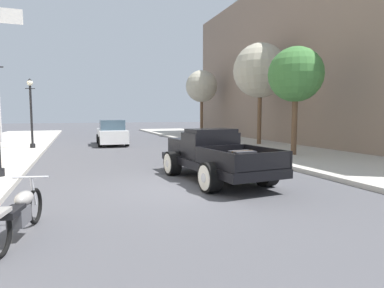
{
  "coord_description": "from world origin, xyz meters",
  "views": [
    {
      "loc": [
        -2.84,
        -8.56,
        2.05
      ],
      "look_at": [
        0.93,
        2.06,
        1.0
      ],
      "focal_mm": 30.41,
      "sensor_mm": 36.0,
      "label": 1
    }
  ],
  "objects_px": {
    "car_background_white": "(112,133)",
    "street_tree_third": "(202,87)",
    "street_lamp_far": "(31,108)",
    "motorcycle_parked": "(20,212)",
    "street_tree_nearest": "(296,75)",
    "flagpole": "(1,58)",
    "street_tree_second": "(260,71)",
    "hotrod_truck_black": "(212,155)"
  },
  "relations": [
    {
      "from": "street_tree_second",
      "to": "street_lamp_far",
      "type": "bearing_deg",
      "value": 171.09
    },
    {
      "from": "motorcycle_parked",
      "to": "street_tree_nearest",
      "type": "bearing_deg",
      "value": 33.05
    },
    {
      "from": "flagpole",
      "to": "street_tree_third",
      "type": "relative_size",
      "value": 1.59
    },
    {
      "from": "street_tree_nearest",
      "to": "street_tree_third",
      "type": "xyz_separation_m",
      "value": [
        1.08,
        14.71,
        0.66
      ]
    },
    {
      "from": "street_tree_nearest",
      "to": "street_lamp_far",
      "type": "bearing_deg",
      "value": 148.18
    },
    {
      "from": "motorcycle_parked",
      "to": "street_lamp_far",
      "type": "distance_m",
      "value": 14.4
    },
    {
      "from": "street_lamp_far",
      "to": "street_tree_second",
      "type": "bearing_deg",
      "value": -8.91
    },
    {
      "from": "flagpole",
      "to": "street_tree_second",
      "type": "xyz_separation_m",
      "value": [
        15.5,
        -6.97,
        -1.05
      ]
    },
    {
      "from": "car_background_white",
      "to": "street_tree_third",
      "type": "height_order",
      "value": "street_tree_third"
    },
    {
      "from": "motorcycle_parked",
      "to": "street_tree_second",
      "type": "relative_size",
      "value": 0.33
    },
    {
      "from": "street_tree_third",
      "to": "motorcycle_parked",
      "type": "bearing_deg",
      "value": -118.21
    },
    {
      "from": "hotrod_truck_black",
      "to": "street_lamp_far",
      "type": "height_order",
      "value": "street_lamp_far"
    },
    {
      "from": "street_lamp_far",
      "to": "hotrod_truck_black",
      "type": "bearing_deg",
      "value": -59.29
    },
    {
      "from": "flagpole",
      "to": "street_tree_second",
      "type": "bearing_deg",
      "value": -24.21
    },
    {
      "from": "car_background_white",
      "to": "flagpole",
      "type": "height_order",
      "value": "flagpole"
    },
    {
      "from": "street_lamp_far",
      "to": "street_tree_nearest",
      "type": "relative_size",
      "value": 0.78
    },
    {
      "from": "street_lamp_far",
      "to": "motorcycle_parked",
      "type": "bearing_deg",
      "value": -84.21
    },
    {
      "from": "street_tree_nearest",
      "to": "car_background_white",
      "type": "bearing_deg",
      "value": 128.47
    },
    {
      "from": "flagpole",
      "to": "motorcycle_parked",
      "type": "bearing_deg",
      "value": -79.08
    },
    {
      "from": "street_lamp_far",
      "to": "street_tree_nearest",
      "type": "bearing_deg",
      "value": -31.82
    },
    {
      "from": "hotrod_truck_black",
      "to": "motorcycle_parked",
      "type": "height_order",
      "value": "hotrod_truck_black"
    },
    {
      "from": "hotrod_truck_black",
      "to": "street_tree_nearest",
      "type": "height_order",
      "value": "street_tree_nearest"
    },
    {
      "from": "hotrod_truck_black",
      "to": "street_tree_nearest",
      "type": "bearing_deg",
      "value": 30.63
    },
    {
      "from": "motorcycle_parked",
      "to": "flagpole",
      "type": "relative_size",
      "value": 0.23
    },
    {
      "from": "hotrod_truck_black",
      "to": "motorcycle_parked",
      "type": "relative_size",
      "value": 2.41
    },
    {
      "from": "motorcycle_parked",
      "to": "flagpole",
      "type": "distance_m",
      "value": 20.15
    },
    {
      "from": "hotrod_truck_black",
      "to": "street_tree_nearest",
      "type": "relative_size",
      "value": 1.02
    },
    {
      "from": "street_tree_second",
      "to": "hotrod_truck_black",
      "type": "bearing_deg",
      "value": -128.78
    },
    {
      "from": "street_tree_nearest",
      "to": "street_tree_third",
      "type": "distance_m",
      "value": 14.76
    },
    {
      "from": "hotrod_truck_black",
      "to": "street_tree_third",
      "type": "xyz_separation_m",
      "value": [
        6.64,
        18.0,
        3.73
      ]
    },
    {
      "from": "street_lamp_far",
      "to": "street_tree_nearest",
      "type": "xyz_separation_m",
      "value": [
        11.9,
        -7.39,
        1.44
      ]
    },
    {
      "from": "hotrod_truck_black",
      "to": "flagpole",
      "type": "height_order",
      "value": "flagpole"
    },
    {
      "from": "street_tree_second",
      "to": "street_tree_third",
      "type": "distance_m",
      "value": 9.41
    },
    {
      "from": "street_tree_second",
      "to": "street_tree_third",
      "type": "height_order",
      "value": "street_tree_second"
    },
    {
      "from": "hotrod_truck_black",
      "to": "street_tree_second",
      "type": "distance_m",
      "value": 11.72
    },
    {
      "from": "hotrod_truck_black",
      "to": "street_lamp_far",
      "type": "distance_m",
      "value": 12.53
    },
    {
      "from": "car_background_white",
      "to": "street_tree_third",
      "type": "distance_m",
      "value": 10.71
    },
    {
      "from": "motorcycle_parked",
      "to": "car_background_white",
      "type": "height_order",
      "value": "car_background_white"
    },
    {
      "from": "street_lamp_far",
      "to": "street_tree_second",
      "type": "relative_size",
      "value": 0.61
    },
    {
      "from": "hotrod_truck_black",
      "to": "street_tree_second",
      "type": "height_order",
      "value": "street_tree_second"
    },
    {
      "from": "street_lamp_far",
      "to": "street_tree_third",
      "type": "relative_size",
      "value": 0.67
    },
    {
      "from": "hotrod_truck_black",
      "to": "street_tree_second",
      "type": "bearing_deg",
      "value": 51.22
    }
  ]
}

